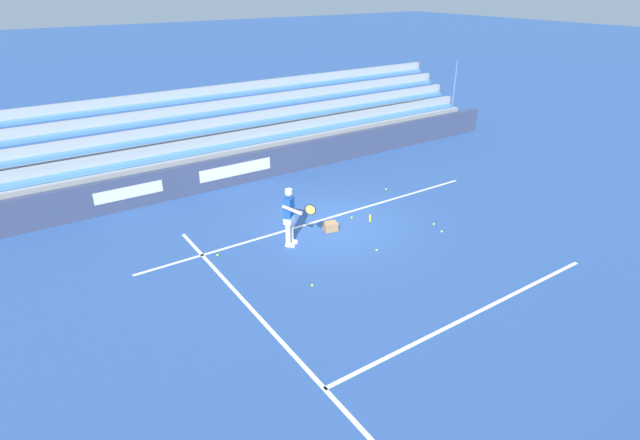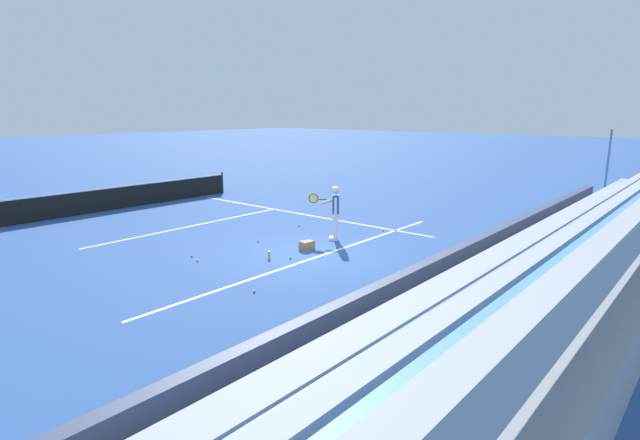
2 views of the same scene
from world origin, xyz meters
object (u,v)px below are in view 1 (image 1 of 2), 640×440
(tennis_ball_near_player, at_px, (442,232))
(tennis_ball_far_right, at_px, (312,285))
(tennis_ball_far_left, at_px, (218,255))
(water_bottle, at_px, (370,218))
(ball_box_cardboard, at_px, (330,226))
(tennis_ball_on_baseline, at_px, (434,224))
(tennis_ball_by_box, at_px, (386,189))
(tennis_ball_toward_net, at_px, (352,218))
(tennis_player, at_px, (290,217))
(tennis_ball_midcourt, at_px, (377,250))

(tennis_ball_near_player, xyz_separation_m, tennis_ball_far_right, (4.83, 0.27, 0.00))
(tennis_ball_far_left, bearing_deg, water_bottle, 172.64)
(ball_box_cardboard, xyz_separation_m, tennis_ball_near_player, (-2.70, 1.99, -0.10))
(tennis_ball_near_player, bearing_deg, ball_box_cardboard, -36.41)
(tennis_ball_on_baseline, bearing_deg, tennis_ball_by_box, -101.85)
(ball_box_cardboard, bearing_deg, tennis_ball_by_box, -156.88)
(tennis_ball_far_left, xyz_separation_m, water_bottle, (-4.87, 0.63, 0.08))
(ball_box_cardboard, bearing_deg, tennis_ball_toward_net, -163.86)
(tennis_player, height_order, tennis_ball_toward_net, tennis_player)
(tennis_ball_far_right, height_order, water_bottle, water_bottle)
(tennis_ball_near_player, bearing_deg, tennis_ball_by_box, -102.84)
(tennis_ball_near_player, bearing_deg, tennis_ball_on_baseline, -108.58)
(tennis_ball_far_right, relative_size, tennis_ball_on_baseline, 1.00)
(tennis_ball_midcourt, distance_m, tennis_ball_toward_net, 2.19)
(tennis_ball_far_right, bearing_deg, tennis_ball_on_baseline, -171.28)
(tennis_ball_by_box, distance_m, tennis_ball_far_right, 6.76)
(tennis_ball_midcourt, bearing_deg, tennis_ball_toward_net, -108.47)
(ball_box_cardboard, xyz_separation_m, tennis_ball_far_left, (3.47, -0.45, -0.10))
(tennis_ball_far_right, distance_m, tennis_ball_on_baseline, 5.05)
(tennis_ball_far_right, bearing_deg, tennis_player, -107.12)
(water_bottle, bearing_deg, tennis_ball_far_left, -7.36)
(tennis_ball_far_right, xyz_separation_m, water_bottle, (-3.53, -2.08, 0.08))
(tennis_ball_far_left, height_order, tennis_ball_midcourt, same)
(tennis_ball_far_left, height_order, tennis_ball_by_box, same)
(tennis_player, xyz_separation_m, ball_box_cardboard, (-1.47, -0.10, -0.76))
(tennis_ball_far_left, relative_size, tennis_ball_near_player, 1.00)
(tennis_ball_midcourt, height_order, tennis_ball_toward_net, same)
(tennis_ball_by_box, height_order, tennis_ball_on_baseline, same)
(tennis_ball_far_left, xyz_separation_m, tennis_ball_toward_net, (-4.51, 0.15, 0.00))
(ball_box_cardboard, bearing_deg, tennis_ball_far_right, 46.71)
(tennis_ball_far_left, height_order, tennis_ball_far_right, same)
(tennis_ball_midcourt, bearing_deg, tennis_ball_by_box, -133.94)
(tennis_ball_far_left, relative_size, tennis_ball_on_baseline, 1.00)
(tennis_ball_on_baseline, bearing_deg, tennis_ball_near_player, 71.42)
(ball_box_cardboard, distance_m, tennis_ball_toward_net, 1.08)
(tennis_player, bearing_deg, tennis_ball_midcourt, 137.17)
(ball_box_cardboard, height_order, tennis_ball_on_baseline, ball_box_cardboard)
(tennis_ball_by_box, relative_size, tennis_ball_on_baseline, 1.00)
(ball_box_cardboard, bearing_deg, tennis_ball_on_baseline, 152.44)
(ball_box_cardboard, xyz_separation_m, tennis_ball_by_box, (-3.49, -1.49, -0.10))
(water_bottle, bearing_deg, tennis_ball_by_box, -141.37)
(tennis_ball_near_player, distance_m, tennis_ball_midcourt, 2.37)
(tennis_player, relative_size, tennis_ball_by_box, 25.98)
(tennis_ball_toward_net, bearing_deg, tennis_ball_far_right, 38.97)
(tennis_ball_far_left, height_order, tennis_ball_toward_net, same)
(ball_box_cardboard, bearing_deg, water_bottle, 172.57)
(tennis_ball_far_left, relative_size, tennis_ball_by_box, 1.00)
(tennis_ball_far_left, bearing_deg, tennis_player, 164.70)
(ball_box_cardboard, distance_m, tennis_ball_near_player, 3.35)
(tennis_player, bearing_deg, tennis_ball_far_right, 72.88)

